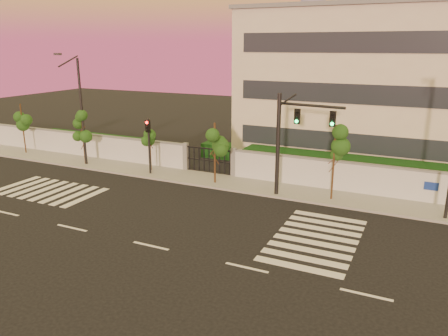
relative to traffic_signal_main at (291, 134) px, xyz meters
The scene contains 14 objects.
ground 11.06m from the traffic_signal_main, 112.58° to the right, with size 120.00×120.00×0.00m, color black.
sidewalk 5.75m from the traffic_signal_main, 165.40° to the left, with size 60.00×3.00×0.15m, color gray.
perimeter_wall 5.52m from the traffic_signal_main, 146.63° to the left, with size 60.00×0.36×2.20m.
hedge_row 6.81m from the traffic_signal_main, 117.78° to the left, with size 41.00×4.25×1.80m.
institutional_building 13.65m from the traffic_signal_main, 67.98° to the left, with size 24.40×12.40×12.25m.
road_markings 8.95m from the traffic_signal_main, 134.01° to the right, with size 57.00×7.62×0.02m.
street_tree_a 24.45m from the traffic_signal_main, behind, with size 1.38×1.09×4.47m.
street_tree_b 17.06m from the traffic_signal_main, behind, with size 1.51×1.20×4.29m.
street_tree_c 11.32m from the traffic_signal_main, behind, with size 1.35×1.08×4.07m.
street_tree_d 5.52m from the traffic_signal_main, behind, with size 1.63×1.30×4.32m.
street_tree_e 2.72m from the traffic_signal_main, 12.22° to the left, with size 1.44×1.15×4.78m.
traffic_signal_main is the anchor object (origin of this frame).
traffic_signal_secondary 10.88m from the traffic_signal_main, behind, with size 0.33×0.33×4.26m.
streetlight_west 16.99m from the traffic_signal_main, behind, with size 0.52×2.11×8.78m.
Camera 1 is at (11.40, -15.84, 9.33)m, focal length 35.00 mm.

